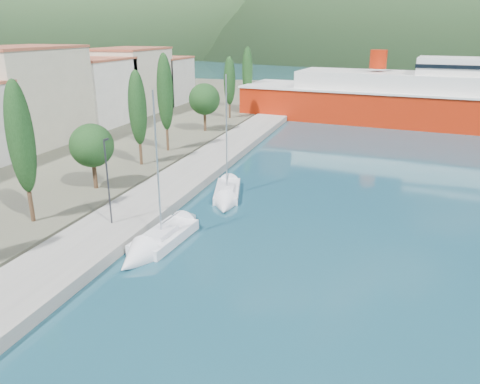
% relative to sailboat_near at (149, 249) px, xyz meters
% --- Properties ---
extents(ground, '(1400.00, 1400.00, 0.00)m').
position_rel_sailboat_near_xyz_m(ground, '(5.00, 109.78, -0.30)').
color(ground, '#1A4756').
extents(quay, '(5.00, 88.00, 0.80)m').
position_rel_sailboat_near_xyz_m(quay, '(-4.00, 15.78, 0.10)').
color(quay, gray).
rests_on(quay, ground).
extents(town_buildings, '(9.20, 69.20, 11.30)m').
position_rel_sailboat_near_xyz_m(town_buildings, '(-27.00, 26.69, 5.26)').
color(town_buildings, beige).
rests_on(town_buildings, land_strip).
extents(tree_row, '(4.18, 62.82, 10.78)m').
position_rel_sailboat_near_xyz_m(tree_row, '(-9.75, 22.62, 5.56)').
color(tree_row, '#47301E').
rests_on(tree_row, land_strip).
extents(lamp_posts, '(0.15, 46.14, 6.06)m').
position_rel_sailboat_near_xyz_m(lamp_posts, '(-4.00, 3.15, 3.78)').
color(lamp_posts, '#2D2D33').
rests_on(lamp_posts, quay).
extents(sailboat_near, '(2.97, 8.00, 11.26)m').
position_rel_sailboat_near_xyz_m(sailboat_near, '(0.00, 0.00, 0.00)').
color(sailboat_near, silver).
rests_on(sailboat_near, ground).
extents(sailboat_mid, '(4.07, 8.05, 11.21)m').
position_rel_sailboat_near_xyz_m(sailboat_mid, '(1.57, 10.54, -0.03)').
color(sailboat_mid, silver).
rests_on(sailboat_mid, ground).
extents(ferry, '(58.54, 18.13, 11.44)m').
position_rel_sailboat_near_xyz_m(ferry, '(19.62, 52.11, 3.18)').
color(ferry, '#A81E08').
rests_on(ferry, ground).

